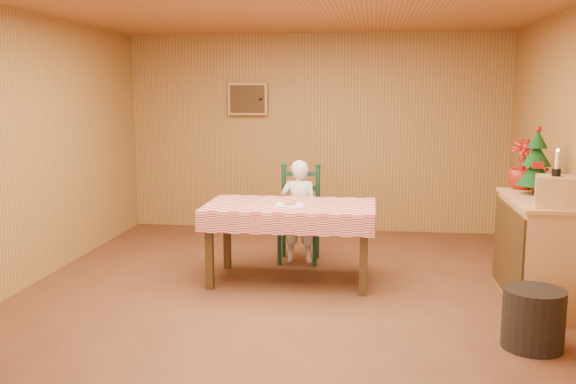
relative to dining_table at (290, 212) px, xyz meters
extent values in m
plane|color=brown|center=(0.03, -0.58, -0.69)|extent=(6.00, 6.00, 0.00)
cube|color=#A97A3D|center=(0.03, 2.42, 0.61)|extent=(5.00, 0.10, 2.60)
cube|color=#A97A3D|center=(-2.47, -0.58, 0.61)|extent=(0.10, 6.00, 2.60)
cube|color=#B67A43|center=(0.03, -0.58, 1.91)|extent=(5.00, 6.00, 0.10)
cube|color=tan|center=(-0.87, 2.36, 1.06)|extent=(0.52, 0.08, 0.42)
cube|color=#452C12|center=(-0.87, 2.32, 1.06)|extent=(0.46, 0.02, 0.36)
sphere|color=black|center=(-0.69, 2.30, 1.06)|extent=(0.04, 0.04, 0.04)
cube|color=#452C12|center=(0.00, 0.00, 0.03)|extent=(1.60, 0.90, 0.06)
cube|color=#452C12|center=(-0.72, -0.37, -0.34)|extent=(0.07, 0.07, 0.69)
cube|color=#452C12|center=(0.72, -0.37, -0.34)|extent=(0.07, 0.07, 0.69)
cube|color=#452C12|center=(-0.72, 0.37, -0.34)|extent=(0.07, 0.07, 0.69)
cube|color=#452C12|center=(0.72, 0.37, -0.34)|extent=(0.07, 0.07, 0.69)
cube|color=red|center=(0.00, 0.00, 0.07)|extent=(1.64, 0.94, 0.02)
cube|color=red|center=(0.00, -0.47, -0.03)|extent=(1.64, 0.02, 0.18)
cube|color=red|center=(0.00, 0.47, -0.03)|extent=(1.64, 0.02, 0.18)
cube|color=#295024|center=(-0.82, 0.00, -0.03)|extent=(0.02, 0.94, 0.18)
cube|color=#295024|center=(0.82, 0.00, -0.03)|extent=(0.02, 0.94, 0.18)
cube|color=#10311D|center=(0.00, 0.73, -0.26)|extent=(0.44, 0.40, 0.04)
cylinder|color=#10311D|center=(-0.19, 0.56, -0.48)|extent=(0.04, 0.04, 0.41)
cylinder|color=#10311D|center=(0.19, 0.56, -0.48)|extent=(0.04, 0.04, 0.41)
cylinder|color=#10311D|center=(-0.19, 0.90, -0.48)|extent=(0.04, 0.04, 0.41)
cylinder|color=#10311D|center=(0.19, 0.90, -0.48)|extent=(0.04, 0.04, 0.41)
cylinder|color=#10311D|center=(-0.19, 0.90, 0.06)|extent=(0.05, 0.05, 0.60)
sphere|color=#10311D|center=(-0.19, 0.90, 0.36)|extent=(0.06, 0.06, 0.06)
cylinder|color=#10311D|center=(0.19, 0.90, 0.06)|extent=(0.05, 0.05, 0.60)
sphere|color=#10311D|center=(0.19, 0.90, 0.36)|extent=(0.06, 0.06, 0.06)
cube|color=#10311D|center=(0.00, 0.90, -0.06)|extent=(0.38, 0.03, 0.05)
cube|color=#10311D|center=(0.00, 0.90, 0.10)|extent=(0.38, 0.03, 0.05)
cube|color=#10311D|center=(0.00, 0.90, 0.26)|extent=(0.38, 0.03, 0.05)
imported|color=white|center=(0.00, 0.73, -0.13)|extent=(0.41, 0.27, 1.12)
cube|color=white|center=(0.00, -0.05, 0.08)|extent=(0.28, 0.28, 0.00)
torus|color=#CE8B4A|center=(0.00, -0.05, 0.11)|extent=(0.14, 0.14, 0.04)
cube|color=tan|center=(2.26, -0.32, -0.24)|extent=(0.50, 1.20, 0.90)
cube|color=tan|center=(2.26, -0.32, 0.23)|extent=(0.54, 1.24, 0.03)
cube|color=#452C12|center=(2.00, -0.32, -0.24)|extent=(0.02, 1.20, 0.80)
cube|color=tan|center=(2.26, -0.72, 0.37)|extent=(0.36, 0.36, 0.25)
cylinder|color=#452C12|center=(2.26, -0.07, 0.28)|extent=(0.04, 0.04, 0.08)
cone|color=#0C3411|center=(2.26, -0.07, 0.44)|extent=(0.34, 0.34, 0.24)
cone|color=#0C3411|center=(2.26, -0.07, 0.60)|extent=(0.26, 0.26, 0.20)
cone|color=#0C3411|center=(2.26, -0.07, 0.74)|extent=(0.18, 0.18, 0.16)
sphere|color=#A1150E|center=(2.26, -0.07, 0.83)|extent=(0.06, 0.06, 0.06)
cube|color=#A1150E|center=(2.24, -0.22, 0.52)|extent=(0.10, 0.02, 0.06)
sphere|color=#A1150E|center=(2.34, -0.13, 0.47)|extent=(0.04, 0.04, 0.04)
sphere|color=#A1150E|center=(2.19, -0.02, 0.54)|extent=(0.04, 0.04, 0.04)
sphere|color=#A1150E|center=(2.30, 0.02, 0.64)|extent=(0.04, 0.04, 0.04)
imported|color=#A1150E|center=(2.21, 0.23, 0.48)|extent=(0.28, 0.28, 0.47)
cylinder|color=black|center=(2.26, -0.72, 0.52)|extent=(0.07, 0.07, 0.06)
cylinder|color=white|center=(2.26, -0.72, 0.62)|extent=(0.03, 0.03, 0.14)
sphere|color=orange|center=(2.26, -0.72, 0.70)|extent=(0.02, 0.02, 0.02)
cylinder|color=black|center=(1.97, -1.43, -0.47)|extent=(0.45, 0.45, 0.44)
camera|label=1|loc=(0.79, -6.09, 1.18)|focal=40.00mm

